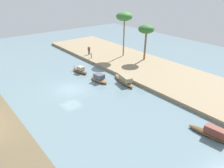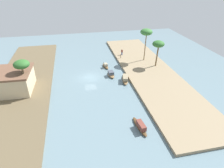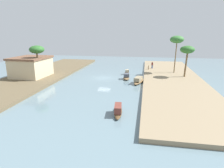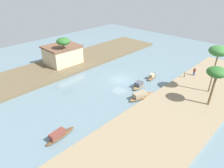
# 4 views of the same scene
# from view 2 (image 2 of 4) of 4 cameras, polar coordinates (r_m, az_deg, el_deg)

# --- Properties ---
(river_water) EXTENTS (74.72, 74.72, 0.00)m
(river_water) POSITION_cam_2_polar(r_m,az_deg,el_deg) (43.06, -6.50, 1.93)
(river_water) COLOR slate
(river_water) RESTS_ON ground
(riverbank_left) EXTENTS (47.26, 11.19, 0.48)m
(riverbank_left) POSITION_cam_2_polar(r_m,az_deg,el_deg) (46.01, 10.75, 3.83)
(riverbank_left) COLOR #937F60
(riverbank_left) RESTS_ON ground
(riverbank_right) EXTENTS (47.26, 11.19, 0.48)m
(riverbank_right) POSITION_cam_2_polar(r_m,az_deg,el_deg) (44.15, -24.50, 0.32)
(riverbank_right) COLOR brown
(riverbank_right) RESTS_ON ground
(sampan_downstream_large) EXTENTS (5.34, 2.37, 1.21)m
(sampan_downstream_large) POSITION_cam_2_polar(r_m,az_deg,el_deg) (41.48, 3.92, 1.64)
(sampan_downstream_large) COLOR brown
(sampan_downstream_large) RESTS_ON river_water
(sampan_upstream_small) EXTENTS (4.52, 1.37, 1.17)m
(sampan_upstream_small) POSITION_cam_2_polar(r_m,az_deg,el_deg) (29.43, 8.34, -12.19)
(sampan_upstream_small) COLOR brown
(sampan_upstream_small) RESTS_ON river_water
(sampan_midstream) EXTENTS (3.36, 1.52, 1.17)m
(sampan_midstream) POSITION_cam_2_polar(r_m,az_deg,el_deg) (43.22, -0.32, 2.92)
(sampan_midstream) COLOR brown
(sampan_midstream) RESTS_ON river_water
(sampan_open_hull) EXTENTS (3.36, 1.43, 1.09)m
(sampan_open_hull) POSITION_cam_2_polar(r_m,az_deg,el_deg) (47.44, -1.92, 5.37)
(sampan_open_hull) COLOR brown
(sampan_open_hull) RESTS_ON river_water
(person_on_near_bank) EXTENTS (0.34, 0.44, 1.60)m
(person_on_near_bank) POSITION_cam_2_polar(r_m,az_deg,el_deg) (53.83, 2.95, 9.35)
(person_on_near_bank) COLOR #33477A
(person_on_near_bank) RESTS_ON riverbank_left
(mooring_post) EXTENTS (0.14, 0.14, 1.01)m
(mooring_post) POSITION_cam_2_polar(r_m,az_deg,el_deg) (51.71, 2.53, 8.21)
(mooring_post) COLOR #4C3823
(mooring_post) RESTS_ON riverbank_left
(palm_tree_left_near) EXTENTS (2.78, 2.78, 6.21)m
(palm_tree_left_near) POSITION_cam_2_polar(r_m,az_deg,el_deg) (46.69, 13.54, 11.27)
(palm_tree_left_near) COLOR brown
(palm_tree_left_near) RESTS_ON riverbank_left
(palm_tree_left_far) EXTENTS (2.93, 2.93, 8.05)m
(palm_tree_left_far) POSITION_cam_2_polar(r_m,az_deg,el_deg) (49.14, 10.13, 14.77)
(palm_tree_left_far) COLOR #7F6647
(palm_tree_left_far) RESTS_ON riverbank_left
(palm_tree_right_tall) EXTENTS (2.82, 2.82, 6.31)m
(palm_tree_right_tall) POSITION_cam_2_polar(r_m,az_deg,el_deg) (38.05, -25.17, 5.11)
(palm_tree_right_tall) COLOR #7F6647
(palm_tree_right_tall) RESTS_ON riverbank_right
(riverside_building) EXTENTS (7.53, 6.58, 3.96)m
(riverside_building) POSITION_cam_2_polar(r_m,az_deg,el_deg) (40.74, -26.77, 0.92)
(riverside_building) COLOR beige
(riverside_building) RESTS_ON riverbank_right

